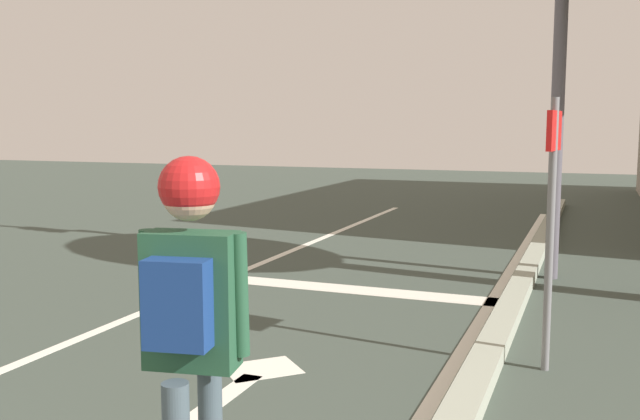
% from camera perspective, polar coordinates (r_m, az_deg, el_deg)
% --- Properties ---
extents(lane_line_center, '(0.12, 20.00, 0.01)m').
position_cam_1_polar(lane_line_center, '(7.38, -14.85, -8.28)').
color(lane_line_center, silver).
rests_on(lane_line_center, ground).
extents(lane_line_curbside, '(0.12, 20.00, 0.01)m').
position_cam_1_polar(lane_line_curbside, '(6.12, 11.25, -11.36)').
color(lane_line_curbside, silver).
rests_on(lane_line_curbside, ground).
extents(stop_bar, '(3.41, 0.40, 0.01)m').
position_cam_1_polar(stop_bar, '(8.25, 2.82, -6.45)').
color(stop_bar, silver).
rests_on(stop_bar, ground).
extents(lane_arrow_stem, '(0.16, 1.40, 0.01)m').
position_cam_1_polar(lane_arrow_stem, '(4.99, -9.17, -15.61)').
color(lane_arrow_stem, silver).
rests_on(lane_arrow_stem, ground).
extents(lane_arrow_head, '(0.71, 0.71, 0.01)m').
position_cam_1_polar(lane_arrow_head, '(5.68, -4.72, -12.67)').
color(lane_arrow_head, silver).
rests_on(lane_arrow_head, ground).
extents(curb_strip, '(0.24, 24.00, 0.14)m').
position_cam_1_polar(curb_strip, '(6.06, 13.64, -10.93)').
color(curb_strip, '#9DA491').
rests_on(curb_strip, ground).
extents(skater, '(0.47, 0.63, 1.70)m').
position_cam_1_polar(skater, '(2.99, -10.45, -7.59)').
color(skater, '#44555F').
rests_on(skater, skateboard).
extents(street_sign_post, '(0.09, 0.44, 2.11)m').
position_cam_1_polar(street_sign_post, '(5.63, 18.22, 1.27)').
color(street_sign_post, slate).
rests_on(street_sign_post, ground).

